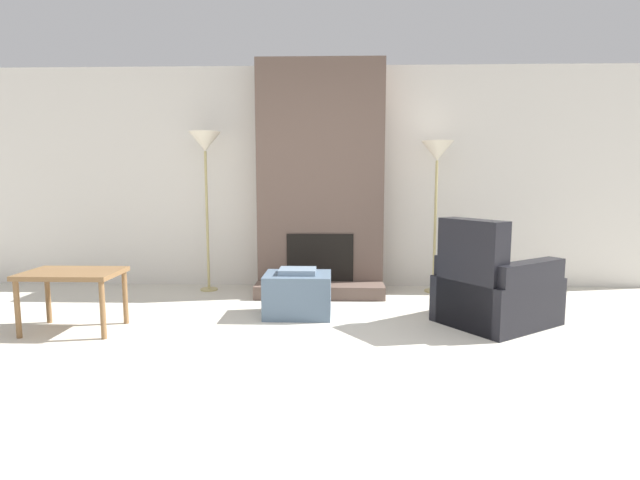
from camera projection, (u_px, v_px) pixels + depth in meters
The scene contains 8 objects.
ground_plane at pixel (307, 390), 3.09m from camera, with size 24.00×24.00×0.00m, color beige.
wall_back at pixel (321, 178), 5.97m from camera, with size 8.32×0.06×2.60m, color silver.
fireplace at pixel (321, 183), 5.71m from camera, with size 1.42×0.79×2.60m.
ottoman at pixel (298, 294), 4.74m from camera, with size 0.63×0.48×0.45m.
armchair at pixel (492, 292), 4.45m from camera, with size 1.19×1.15×0.96m.
side_table at pixel (72, 279), 4.24m from camera, with size 0.79×0.51×0.52m.
floor_lamp_left at pixel (205, 149), 5.63m from camera, with size 0.35×0.35×1.82m.
floor_lamp_right at pixel (437, 158), 5.56m from camera, with size 0.35×0.35×1.71m.
Camera 1 is at (0.18, -2.95, 1.31)m, focal length 28.00 mm.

